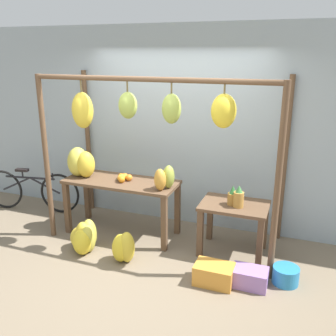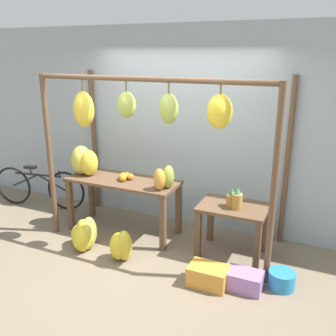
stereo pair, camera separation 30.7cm
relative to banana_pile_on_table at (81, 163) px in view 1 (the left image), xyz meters
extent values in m
plane|color=#756651|center=(1.18, -0.65, -0.97)|extent=(20.00, 20.00, 0.00)
cube|color=#99A8B2|center=(1.18, 0.73, 0.43)|extent=(8.00, 0.08, 2.80)
cylinder|color=brown|center=(-0.28, -0.37, 0.12)|extent=(0.07, 0.07, 2.18)
cylinder|color=brown|center=(2.64, -0.37, 0.12)|extent=(0.07, 0.07, 2.18)
cylinder|color=brown|center=(-0.28, 0.64, 0.12)|extent=(0.07, 0.07, 2.18)
cylinder|color=brown|center=(2.64, 0.64, 0.12)|extent=(0.07, 0.07, 2.18)
cylinder|color=brown|center=(1.18, -0.37, 1.18)|extent=(2.92, 0.06, 0.06)
cylinder|color=brown|center=(0.32, -0.37, 1.08)|extent=(0.02, 0.02, 0.14)
ellipsoid|color=gold|center=(0.32, -0.37, 0.79)|extent=(0.26, 0.24, 0.43)
cylinder|color=brown|center=(0.93, -0.37, 1.09)|extent=(0.02, 0.02, 0.11)
ellipsoid|color=#9EB247|center=(0.93, -0.37, 0.88)|extent=(0.22, 0.20, 0.30)
cylinder|color=brown|center=(1.46, -0.37, 1.09)|extent=(0.02, 0.02, 0.11)
ellipsoid|color=#9EB247|center=(1.46, -0.37, 0.87)|extent=(0.21, 0.19, 0.33)
cylinder|color=brown|center=(2.03, -0.37, 1.10)|extent=(0.02, 0.02, 0.09)
ellipsoid|color=yellow|center=(2.03, -0.37, 0.87)|extent=(0.27, 0.24, 0.36)
cube|color=brown|center=(0.59, 0.04, -0.22)|extent=(1.54, 0.61, 0.04)
cube|color=brown|center=(-0.13, -0.22, -0.60)|extent=(0.07, 0.07, 0.73)
cube|color=brown|center=(1.31, -0.22, -0.60)|extent=(0.07, 0.07, 0.73)
cube|color=brown|center=(-0.13, 0.29, -0.60)|extent=(0.07, 0.07, 0.73)
cube|color=brown|center=(1.31, 0.29, -0.60)|extent=(0.07, 0.07, 0.73)
cube|color=brown|center=(2.13, 0.05, -0.34)|extent=(0.82, 0.59, 0.04)
cube|color=brown|center=(1.77, -0.19, -0.66)|extent=(0.07, 0.07, 0.61)
cube|color=brown|center=(2.49, -0.19, -0.66)|extent=(0.07, 0.07, 0.61)
cube|color=brown|center=(1.77, 0.29, -0.66)|extent=(0.07, 0.07, 0.61)
cube|color=brown|center=(2.49, 0.29, -0.66)|extent=(0.07, 0.07, 0.61)
ellipsoid|color=gold|center=(0.08, -0.01, -0.01)|extent=(0.34, 0.33, 0.37)
ellipsoid|color=gold|center=(-0.05, 0.00, 0.01)|extent=(0.36, 0.38, 0.41)
sphere|color=orange|center=(0.70, 0.06, -0.15)|extent=(0.09, 0.09, 0.09)
sphere|color=orange|center=(0.61, 0.05, -0.15)|extent=(0.08, 0.08, 0.08)
sphere|color=orange|center=(0.59, 0.01, -0.15)|extent=(0.08, 0.08, 0.08)
sphere|color=orange|center=(0.62, 0.04, -0.16)|extent=(0.07, 0.07, 0.07)
sphere|color=orange|center=(0.56, 0.10, -0.16)|extent=(0.08, 0.08, 0.08)
sphere|color=orange|center=(0.64, -0.04, -0.15)|extent=(0.09, 0.09, 0.09)
sphere|color=orange|center=(0.62, 0.10, -0.15)|extent=(0.08, 0.08, 0.08)
sphere|color=orange|center=(0.59, 0.05, -0.15)|extent=(0.10, 0.10, 0.10)
cylinder|color=#B27F38|center=(2.19, -0.02, -0.22)|extent=(0.12, 0.12, 0.19)
cone|color=#428442|center=(2.19, -0.02, -0.09)|extent=(0.09, 0.09, 0.09)
cylinder|color=#A3702D|center=(2.11, 0.02, -0.24)|extent=(0.12, 0.12, 0.14)
cone|color=#337538|center=(2.11, 0.02, -0.12)|extent=(0.09, 0.09, 0.10)
ellipsoid|color=gold|center=(0.43, -0.59, -0.79)|extent=(0.21, 0.23, 0.37)
ellipsoid|color=gold|center=(0.39, -0.51, -0.77)|extent=(0.28, 0.29, 0.40)
ellipsoid|color=gold|center=(0.27, -0.55, -0.83)|extent=(0.33, 0.32, 0.29)
ellipsoid|color=gold|center=(0.35, -0.58, -0.77)|extent=(0.27, 0.26, 0.40)
ellipsoid|color=yellow|center=(0.38, -0.66, -0.81)|extent=(0.34, 0.34, 0.32)
ellipsoid|color=gold|center=(0.99, -0.63, -0.78)|extent=(0.27, 0.28, 0.39)
ellipsoid|color=yellow|center=(0.92, -0.65, -0.79)|extent=(0.25, 0.27, 0.35)
cube|color=orange|center=(2.08, -0.70, -0.86)|extent=(0.42, 0.29, 0.22)
cylinder|color=teal|center=(2.81, -0.42, -0.88)|extent=(0.29, 0.29, 0.19)
torus|color=black|center=(-1.59, 0.15, -0.65)|extent=(0.64, 0.14, 0.64)
torus|color=black|center=(-0.64, 0.31, -0.65)|extent=(0.64, 0.14, 0.64)
cylinder|color=black|center=(-1.12, 0.23, -0.42)|extent=(0.81, 0.17, 0.03)
cylinder|color=black|center=(-1.35, 0.19, -0.54)|extent=(0.49, 0.11, 0.25)
cylinder|color=black|center=(-0.88, 0.27, -0.54)|extent=(0.49, 0.11, 0.25)
cylinder|color=black|center=(-1.23, 0.21, -0.37)|extent=(0.02, 0.02, 0.10)
cube|color=black|center=(-1.23, 0.21, -0.30)|extent=(0.21, 0.11, 0.04)
cylinder|color=black|center=(-0.73, 0.29, -0.37)|extent=(0.02, 0.02, 0.10)
ellipsoid|color=gold|center=(1.22, -0.12, -0.06)|extent=(0.23, 0.23, 0.28)
ellipsoid|color=#93A33D|center=(1.29, -0.01, -0.05)|extent=(0.16, 0.18, 0.30)
cube|color=#9970B7|center=(2.45, -0.61, -0.87)|extent=(0.38, 0.26, 0.20)
camera|label=1|loc=(2.85, -4.20, 1.46)|focal=40.00mm
camera|label=2|loc=(3.14, -4.08, 1.46)|focal=40.00mm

